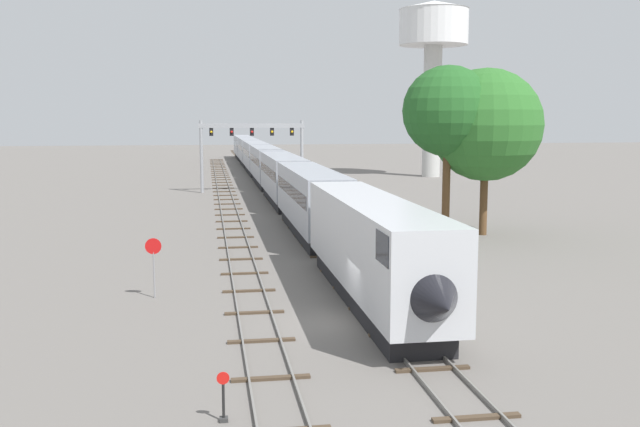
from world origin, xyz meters
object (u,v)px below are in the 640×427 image
(signal_gantry, at_px, (252,140))
(water_tower, at_px, (433,39))
(switch_stand, at_px, (223,404))
(stop_sign, at_px, (154,259))
(passenger_train, at_px, (266,165))
(trackside_tree_left, at_px, (448,112))
(trackside_tree_mid, at_px, (486,125))

(signal_gantry, relative_size, water_tower, 0.49)
(switch_stand, bearing_deg, signal_gantry, 85.57)
(signal_gantry, height_order, stop_sign, signal_gantry)
(passenger_train, distance_m, stop_sign, 57.17)
(water_tower, relative_size, trackside_tree_left, 2.04)
(passenger_train, bearing_deg, water_tower, 20.74)
(stop_sign, height_order, trackside_tree_mid, trackside_tree_mid)
(water_tower, height_order, stop_sign, water_tower)
(switch_stand, xyz_separation_m, stop_sign, (-2.90, 14.53, 1.35))
(trackside_tree_left, relative_size, trackside_tree_mid, 1.01)
(passenger_train, relative_size, stop_sign, 47.32)
(trackside_tree_mid, bearing_deg, switch_stand, -123.42)
(passenger_train, xyz_separation_m, stop_sign, (-10.00, -56.28, -0.74))
(water_tower, distance_m, trackside_tree_left, 54.19)
(signal_gantry, xyz_separation_m, water_tower, (27.01, 17.59, 13.59))
(water_tower, xyz_separation_m, stop_sign, (-34.76, -65.65, -17.75))
(signal_gantry, bearing_deg, stop_sign, -99.16)
(water_tower, bearing_deg, signal_gantry, -146.92)
(switch_stand, bearing_deg, trackside_tree_left, 60.52)
(signal_gantry, height_order, trackside_tree_left, trackside_tree_left)
(switch_stand, relative_size, stop_sign, 0.51)
(stop_sign, bearing_deg, switch_stand, -78.71)
(passenger_train, height_order, water_tower, water_tower)
(passenger_train, height_order, trackside_tree_mid, trackside_tree_mid)
(passenger_train, bearing_deg, signal_gantry, -105.31)
(stop_sign, distance_m, trackside_tree_mid, 27.74)
(trackside_tree_mid, bearing_deg, passenger_train, 106.83)
(signal_gantry, distance_m, switch_stand, 63.02)
(passenger_train, bearing_deg, stop_sign, -100.08)
(trackside_tree_left, bearing_deg, signal_gantry, 109.39)
(stop_sign, bearing_deg, trackside_tree_left, 37.20)
(trackside_tree_left, bearing_deg, stop_sign, -142.80)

